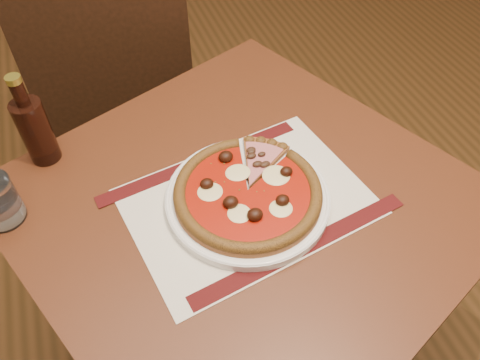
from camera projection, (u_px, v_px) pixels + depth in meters
name	position (u px, v px, depth m)	size (l,w,h in m)	color
table	(243.00, 228.00, 0.98)	(1.05, 1.05, 0.75)	#562614
chair_far	(118.00, 84.00, 1.48)	(0.51, 0.51, 0.96)	black
placemat	(248.00, 202.00, 0.90)	(0.45, 0.32, 0.00)	silver
plate	(248.00, 198.00, 0.89)	(0.31, 0.31, 0.02)	white
pizza	(248.00, 192.00, 0.88)	(0.28, 0.28, 0.04)	brown
ham_slice	(264.00, 157.00, 0.94)	(0.12, 0.13, 0.02)	brown
bottle	(35.00, 129.00, 0.92)	(0.06, 0.06, 0.20)	black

